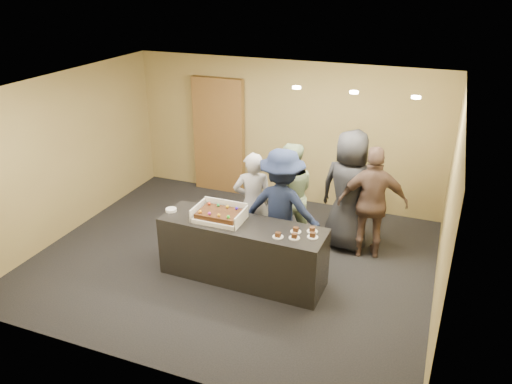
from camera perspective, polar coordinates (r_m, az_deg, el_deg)
room at (r=7.32m, az=-2.82°, el=1.40°), size 6.04×6.00×2.70m
serving_counter at (r=7.25m, az=-1.57°, el=-6.81°), size 2.42×0.77×0.90m
storage_cabinet at (r=9.97m, az=-4.27°, el=6.41°), size 1.05×0.15×2.30m
cake_box at (r=7.16m, az=-4.12°, el=-2.75°), size 0.70×0.49×0.21m
sheet_cake at (r=7.11m, az=-4.22°, el=-2.48°), size 0.60×0.41×0.12m
plate_stack at (r=7.48m, az=-9.68°, el=-2.03°), size 0.16×0.16×0.04m
slice_a at (r=6.69m, az=2.52°, el=-4.98°), size 0.15×0.15×0.07m
slice_b at (r=6.83m, az=4.57°, el=-4.38°), size 0.15×0.15×0.07m
slice_c at (r=6.67m, az=4.41°, el=-5.10°), size 0.15×0.15×0.07m
slice_d at (r=6.86m, az=6.45°, el=-4.34°), size 0.15×0.15×0.07m
slice_e at (r=6.72m, az=6.49°, el=-4.98°), size 0.15×0.15×0.07m
person_server_grey at (r=7.76m, az=-0.33°, el=-1.34°), size 0.72×0.60×1.68m
person_sage_man at (r=7.98m, az=3.81°, el=-0.36°), size 1.05×0.96×1.75m
person_navy_man at (r=7.41m, az=2.96°, el=-1.91°), size 1.20×0.69×1.85m
person_brown_extra at (r=7.82m, az=13.18°, el=-1.25°), size 1.13×0.67×1.81m
person_dark_suit at (r=7.97m, az=10.60°, el=0.12°), size 1.08×0.82×1.98m
ceiling_spotlights at (r=6.92m, az=11.14°, el=11.13°), size 1.72×0.12×0.03m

